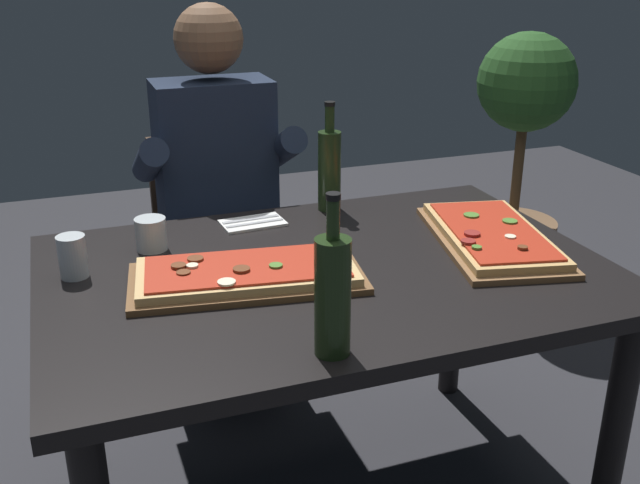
% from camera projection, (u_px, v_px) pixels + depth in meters
% --- Properties ---
extents(dining_table, '(1.40, 0.96, 0.74)m').
position_uv_depth(dining_table, '(327.00, 301.00, 1.88)').
color(dining_table, black).
rests_on(dining_table, ground_plane).
extents(pizza_rectangular_front, '(0.59, 0.35, 0.05)m').
position_uv_depth(pizza_rectangular_front, '(247.00, 274.00, 1.76)').
color(pizza_rectangular_front, brown).
rests_on(pizza_rectangular_front, dining_table).
extents(pizza_rectangular_left, '(0.39, 0.58, 0.05)m').
position_uv_depth(pizza_rectangular_left, '(492.00, 237.00, 1.99)').
color(pizza_rectangular_left, brown).
rests_on(pizza_rectangular_left, dining_table).
extents(wine_bottle_dark, '(0.07, 0.07, 0.33)m').
position_uv_depth(wine_bottle_dark, '(333.00, 294.00, 1.41)').
color(wine_bottle_dark, '#233819').
rests_on(wine_bottle_dark, dining_table).
extents(oil_bottle_amber, '(0.07, 0.07, 0.33)m').
position_uv_depth(oil_bottle_amber, '(329.00, 168.00, 2.21)').
color(oil_bottle_amber, '#233819').
rests_on(oil_bottle_amber, dining_table).
extents(tumbler_near_camera, '(0.07, 0.07, 0.11)m').
position_uv_depth(tumbler_near_camera, '(73.00, 257.00, 1.78)').
color(tumbler_near_camera, silver).
rests_on(tumbler_near_camera, dining_table).
extents(tumbler_far_side, '(0.08, 0.08, 0.09)m').
position_uv_depth(tumbler_far_side, '(151.00, 234.00, 1.94)').
color(tumbler_far_side, silver).
rests_on(tumbler_far_side, dining_table).
extents(napkin_cutlery_set, '(0.19, 0.12, 0.01)m').
position_uv_depth(napkin_cutlery_set, '(253.00, 223.00, 2.14)').
color(napkin_cutlery_set, white).
rests_on(napkin_cutlery_set, dining_table).
extents(diner_chair, '(0.44, 0.44, 0.87)m').
position_uv_depth(diner_chair, '(216.00, 246.00, 2.66)').
color(diner_chair, '#3D2B1E').
rests_on(diner_chair, ground_plane).
extents(seated_diner, '(0.53, 0.41, 1.33)m').
position_uv_depth(seated_diner, '(219.00, 187.00, 2.46)').
color(seated_diner, '#23232D').
rests_on(seated_diner, ground_plane).
extents(potted_plant_corner, '(0.41, 0.41, 1.17)m').
position_uv_depth(potted_plant_corner, '(518.00, 163.00, 3.18)').
color(potted_plant_corner, '#846042').
rests_on(potted_plant_corner, ground_plane).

